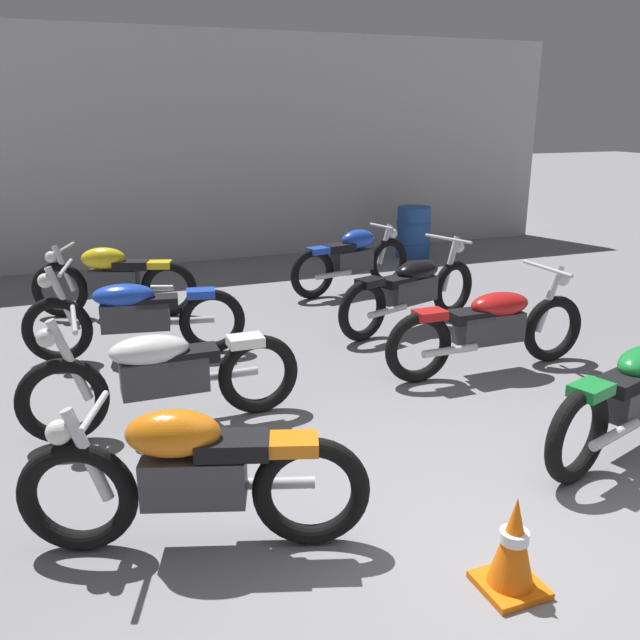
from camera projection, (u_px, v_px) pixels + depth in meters
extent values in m
plane|color=gray|center=(502.00, 549.00, 3.85)|extent=(60.00, 60.00, 0.00)
cube|color=#BCBAB7|center=(192.00, 149.00, 10.80)|extent=(13.11, 0.24, 3.60)
torus|color=black|center=(78.00, 497.00, 3.76)|extent=(0.67, 0.32, 0.67)
torus|color=black|center=(311.00, 492.00, 3.82)|extent=(0.67, 0.32, 0.67)
cylinder|color=silver|center=(88.00, 455.00, 3.69)|extent=(0.25, 0.15, 0.56)
cube|color=#38383D|center=(194.00, 479.00, 3.76)|extent=(0.62, 0.41, 0.28)
ellipsoid|color=orange|center=(173.00, 433.00, 3.67)|extent=(0.58, 0.43, 0.26)
cube|color=black|center=(233.00, 445.00, 3.71)|extent=(0.46, 0.36, 0.10)
cube|color=orange|center=(293.00, 444.00, 3.72)|extent=(0.33, 0.28, 0.08)
cylinder|color=silver|center=(94.00, 411.00, 3.61)|extent=(0.19, 0.47, 0.04)
sphere|color=white|center=(59.00, 432.00, 3.64)|extent=(0.14, 0.14, 0.14)
cylinder|color=silver|center=(268.00, 484.00, 3.94)|extent=(0.54, 0.24, 0.07)
torus|color=black|center=(63.00, 401.00, 5.00)|extent=(0.67, 0.12, 0.67)
torus|color=black|center=(258.00, 374.00, 5.51)|extent=(0.67, 0.12, 0.67)
cylinder|color=silver|center=(70.00, 360.00, 4.94)|extent=(0.27, 0.07, 0.66)
cube|color=#38383D|center=(165.00, 375.00, 5.23)|extent=(0.66, 0.25, 0.28)
ellipsoid|color=white|center=(149.00, 350.00, 5.13)|extent=(0.60, 0.33, 0.22)
cube|color=black|center=(192.00, 355.00, 5.26)|extent=(0.40, 0.25, 0.10)
cube|color=white|center=(245.00, 341.00, 5.39)|extent=(0.28, 0.20, 0.08)
cylinder|color=silver|center=(74.00, 319.00, 4.87)|extent=(0.04, 0.68, 0.04)
sphere|color=white|center=(46.00, 338.00, 4.84)|extent=(0.14, 0.14, 0.14)
cylinder|color=silver|center=(225.00, 375.00, 5.55)|extent=(0.55, 0.08, 0.07)
torus|color=black|center=(58.00, 330.00, 6.62)|extent=(0.68, 0.23, 0.67)
torus|color=black|center=(212.00, 321.00, 6.89)|extent=(0.68, 0.23, 0.67)
cylinder|color=silver|center=(63.00, 299.00, 6.54)|extent=(0.28, 0.12, 0.66)
cube|color=#38383D|center=(136.00, 316.00, 6.73)|extent=(0.69, 0.35, 0.28)
ellipsoid|color=blue|center=(123.00, 295.00, 6.64)|extent=(0.65, 0.42, 0.22)
cube|color=black|center=(157.00, 301.00, 6.72)|extent=(0.44, 0.31, 0.10)
cube|color=blue|center=(201.00, 293.00, 6.79)|extent=(0.31, 0.25, 0.08)
cylinder|color=silver|center=(65.00, 268.00, 6.46)|extent=(0.16, 0.68, 0.04)
sphere|color=white|center=(45.00, 281.00, 6.46)|extent=(0.14, 0.14, 0.14)
cylinder|color=silver|center=(187.00, 321.00, 6.98)|extent=(0.55, 0.17, 0.07)
torus|color=black|center=(60.00, 290.00, 8.10)|extent=(0.67, 0.33, 0.67)
torus|color=black|center=(169.00, 289.00, 8.14)|extent=(0.67, 0.33, 0.67)
cylinder|color=silver|center=(64.00, 269.00, 8.02)|extent=(0.25, 0.15, 0.56)
cube|color=#38383D|center=(114.00, 281.00, 8.09)|extent=(0.62, 0.42, 0.28)
ellipsoid|color=yellow|center=(103.00, 258.00, 8.00)|extent=(0.58, 0.44, 0.26)
cube|color=black|center=(131.00, 265.00, 8.04)|extent=(0.46, 0.36, 0.10)
cube|color=yellow|center=(159.00, 265.00, 8.05)|extent=(0.33, 0.28, 0.08)
cylinder|color=silver|center=(67.00, 247.00, 7.95)|extent=(0.19, 0.46, 0.04)
sphere|color=white|center=(51.00, 257.00, 7.98)|extent=(0.14, 0.14, 0.14)
cylinder|color=silver|center=(151.00, 288.00, 8.26)|extent=(0.54, 0.25, 0.07)
torus|color=black|center=(577.00, 435.00, 4.47)|extent=(0.67, 0.31, 0.67)
cube|color=#38383D|center=(636.00, 393.00, 4.89)|extent=(0.70, 0.43, 0.28)
cube|color=black|center=(623.00, 383.00, 4.72)|extent=(0.45, 0.35, 0.10)
cube|color=#197F33|center=(591.00, 390.00, 4.44)|extent=(0.33, 0.27, 0.08)
cylinder|color=silver|center=(615.00, 434.00, 4.53)|extent=(0.55, 0.23, 0.07)
torus|color=black|center=(552.00, 329.00, 6.66)|extent=(0.67, 0.11, 0.67)
torus|color=black|center=(419.00, 347.00, 6.13)|extent=(0.67, 0.11, 0.67)
cylinder|color=silver|center=(549.00, 299.00, 6.54)|extent=(0.27, 0.07, 0.66)
cube|color=#38383D|center=(489.00, 328.00, 6.36)|extent=(0.66, 0.24, 0.28)
ellipsoid|color=red|center=(500.00, 304.00, 6.33)|extent=(0.60, 0.32, 0.22)
cube|color=black|center=(470.00, 316.00, 6.25)|extent=(0.40, 0.24, 0.10)
cube|color=red|center=(430.00, 315.00, 6.08)|extent=(0.28, 0.20, 0.08)
cylinder|color=silver|center=(547.00, 268.00, 6.42)|extent=(0.04, 0.68, 0.04)
sphere|color=white|center=(563.00, 279.00, 6.53)|extent=(0.14, 0.14, 0.14)
cylinder|color=silver|center=(450.00, 351.00, 6.11)|extent=(0.55, 0.07, 0.07)
torus|color=black|center=(453.00, 288.00, 8.17)|extent=(0.67, 0.32, 0.67)
torus|color=black|center=(363.00, 311.00, 7.25)|extent=(0.67, 0.32, 0.67)
cylinder|color=silver|center=(450.00, 264.00, 8.03)|extent=(0.28, 0.15, 0.66)
cube|color=#38383D|center=(411.00, 290.00, 7.68)|extent=(0.70, 0.44, 0.28)
ellipsoid|color=black|center=(418.00, 270.00, 7.68)|extent=(0.67, 0.49, 0.22)
cube|color=black|center=(398.00, 281.00, 7.51)|extent=(0.46, 0.35, 0.10)
cube|color=black|center=(370.00, 282.00, 7.22)|extent=(0.33, 0.28, 0.08)
cylinder|color=silver|center=(448.00, 239.00, 7.90)|extent=(0.25, 0.66, 0.04)
sphere|color=white|center=(458.00, 247.00, 8.06)|extent=(0.14, 0.14, 0.14)
cylinder|color=silver|center=(388.00, 311.00, 7.32)|extent=(0.54, 0.24, 0.07)
torus|color=black|center=(388.00, 262.00, 9.59)|extent=(0.68, 0.26, 0.67)
torus|color=black|center=(312.00, 274.00, 8.89)|extent=(0.68, 0.26, 0.67)
cylinder|color=silver|center=(385.00, 244.00, 9.47)|extent=(0.25, 0.12, 0.56)
cube|color=#38383D|center=(352.00, 260.00, 9.21)|extent=(0.61, 0.36, 0.28)
ellipsoid|color=blue|center=(358.00, 239.00, 9.18)|extent=(0.57, 0.39, 0.26)
cube|color=black|center=(339.00, 248.00, 9.03)|extent=(0.44, 0.32, 0.10)
cube|color=blue|center=(319.00, 250.00, 8.85)|extent=(0.32, 0.26, 0.08)
cylinder|color=silver|center=(382.00, 226.00, 9.36)|extent=(0.14, 0.48, 0.04)
sphere|color=white|center=(392.00, 233.00, 9.51)|extent=(0.14, 0.14, 0.14)
cylinder|color=silver|center=(334.00, 275.00, 8.93)|extent=(0.55, 0.19, 0.07)
cylinder|color=#23519E|center=(413.00, 232.00, 11.41)|extent=(0.56, 0.56, 0.85)
torus|color=#23519E|center=(414.00, 222.00, 11.36)|extent=(0.59, 0.59, 0.03)
torus|color=#23519E|center=(413.00, 242.00, 11.46)|extent=(0.59, 0.59, 0.03)
cube|color=orange|center=(509.00, 585.00, 3.53)|extent=(0.32, 0.32, 0.04)
cone|color=orange|center=(514.00, 541.00, 3.45)|extent=(0.24, 0.24, 0.50)
cylinder|color=white|center=(514.00, 536.00, 3.45)|extent=(0.15, 0.15, 0.06)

